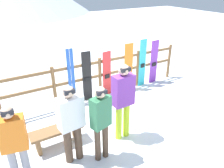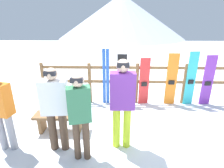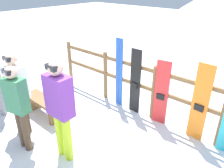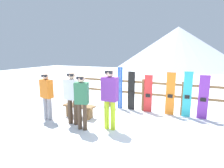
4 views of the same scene
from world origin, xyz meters
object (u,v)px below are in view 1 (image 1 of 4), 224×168
Objects in this scene: bench at (57,133)px; person_orange at (14,141)px; snowboard_red at (107,74)px; snowboard_orange at (128,67)px; snowboard_cyan at (142,63)px; person_purple at (123,97)px; snowboard_black_stripe at (87,77)px; person_white at (71,120)px; snowboard_purple at (154,62)px; person_plaid_green at (101,119)px; ski_pair_blue at (71,78)px.

bench is 0.72× the size of person_orange.
snowboard_orange reaches higher than snowboard_red.
snowboard_orange is at bearing 0.01° from snowboard_red.
person_orange is 0.98× the size of snowboard_cyan.
bench is 3.77m from snowboard_cyan.
snowboard_black_stripe is (0.05, 1.96, -0.28)m from person_purple.
bench is at bearing 105.25° from person_white.
snowboard_orange is at bearing 0.00° from snowboard_black_stripe.
snowboard_orange is at bearing 180.00° from snowboard_purple.
person_plaid_green reaches higher than person_orange.
snowboard_red is at bearing 58.30° from person_plaid_green.
person_orange is at bearing -156.26° from snowboard_purple.
person_purple is 1.26× the size of snowboard_red.
person_plaid_green is 0.97× the size of ski_pair_blue.
person_white is 4.30m from snowboard_purple.
person_orange is 1.11× the size of snowboard_red.
snowboard_red is (0.71, 1.96, -0.33)m from person_purple.
person_plaid_green is 0.98× the size of person_white.
snowboard_purple is (1.05, -0.00, -0.02)m from snowboard_orange.
snowboard_cyan is (2.48, -0.00, -0.04)m from ski_pair_blue.
snowboard_orange is at bearing 37.30° from person_white.
person_orange is 5.21m from snowboard_purple.
snowboard_purple is at bearing 28.75° from person_white.
ski_pair_blue is 1.11× the size of snowboard_purple.
person_purple is (2.21, 0.13, 0.13)m from person_orange.
bench is 0.70× the size of person_plaid_green.
bench is 4.22m from snowboard_purple.
snowboard_orange is (1.50, 1.96, -0.27)m from person_purple.
snowboard_red is (2.08, 1.49, 0.39)m from bench.
person_orange reaches higher than snowboard_black_stripe.
bench is 0.68× the size of person_white.
snowboard_red is at bearing 35.70° from bench.
ski_pair_blue is 1.04× the size of snowboard_cyan.
person_white is at bearing -175.18° from person_purple.
ski_pair_blue is 1.14m from snowboard_red.
person_plaid_green is 1.01× the size of snowboard_cyan.
person_purple is 1.11× the size of snowboard_cyan.
person_purple reaches higher than person_orange.
snowboard_cyan reaches higher than person_orange.
snowboard_red is at bearing 70.19° from person_purple.
snowboard_cyan is (0.56, 0.00, 0.03)m from snowboard_orange.
bench is at bearing -133.52° from snowboard_black_stripe.
bench is 0.72× the size of snowboard_orange.
snowboard_black_stripe is at bearing -0.42° from ski_pair_blue.
bench is 0.75× the size of snowboard_purple.
person_purple is at bearing 25.71° from person_plaid_green.
person_plaid_green is 1.03× the size of person_orange.
snowboard_red is (1.13, -0.00, -0.13)m from ski_pair_blue.
snowboard_purple is at bearing 23.74° from person_orange.
person_purple reaches higher than snowboard_purple.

